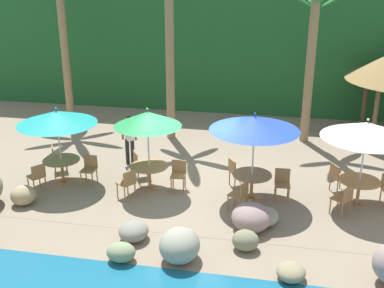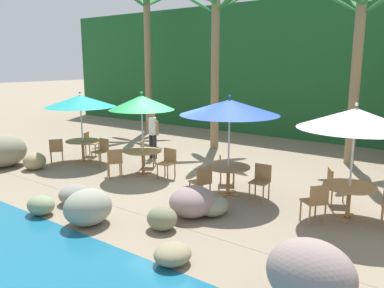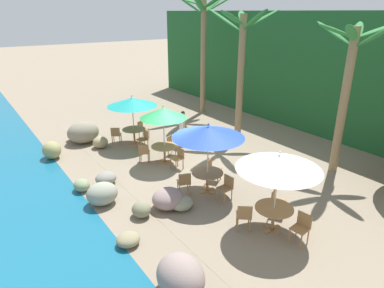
# 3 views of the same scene
# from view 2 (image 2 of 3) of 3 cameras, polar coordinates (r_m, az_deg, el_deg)

# --- Properties ---
(ground_plane) EXTENTS (120.00, 120.00, 0.00)m
(ground_plane) POSITION_cam_2_polar(r_m,az_deg,el_deg) (11.32, -1.77, -5.21)
(ground_plane) COLOR gray
(terrace_deck) EXTENTS (18.00, 5.20, 0.01)m
(terrace_deck) POSITION_cam_2_polar(r_m,az_deg,el_deg) (11.31, -1.77, -5.19)
(terrace_deck) COLOR gray
(terrace_deck) RESTS_ON ground
(foliage_backdrop) EXTENTS (28.00, 2.40, 6.00)m
(foliage_backdrop) POSITION_cam_2_polar(r_m,az_deg,el_deg) (18.74, 15.78, 10.36)
(foliage_backdrop) COLOR #1E5628
(foliage_backdrop) RESTS_ON ground
(rock_seawall) EXTENTS (14.15, 3.10, 1.04)m
(rock_seawall) POSITION_cam_2_polar(r_m,az_deg,el_deg) (8.87, -11.62, -7.63)
(rock_seawall) COLOR gray
(rock_seawall) RESTS_ON ground
(umbrella_teal) EXTENTS (2.32, 2.32, 2.37)m
(umbrella_teal) POSITION_cam_2_polar(r_m,az_deg,el_deg) (13.48, -15.93, 6.02)
(umbrella_teal) COLOR silver
(umbrella_teal) RESTS_ON ground
(dining_table_teal) EXTENTS (1.10, 1.10, 0.74)m
(dining_table_teal) POSITION_cam_2_polar(r_m,az_deg,el_deg) (13.69, -15.60, -0.02)
(dining_table_teal) COLOR #A37547
(dining_table_teal) RESTS_ON ground
(chair_teal_seaward) EXTENTS (0.42, 0.43, 0.87)m
(chair_teal_seaward) POSITION_cam_2_polar(r_m,az_deg,el_deg) (13.12, -12.98, -0.83)
(chair_teal_seaward) COLOR #9E7042
(chair_teal_seaward) RESTS_ON ground
(chair_teal_inland) EXTENTS (0.58, 0.58, 0.87)m
(chair_teal_inland) POSITION_cam_2_polar(r_m,az_deg,el_deg) (14.52, -14.66, 0.28)
(chair_teal_inland) COLOR #9E7042
(chair_teal_inland) RESTS_ON ground
(chair_teal_left) EXTENTS (0.59, 0.59, 0.87)m
(chair_teal_left) POSITION_cam_2_polar(r_m,az_deg,el_deg) (13.60, -19.12, -0.74)
(chair_teal_left) COLOR #9E7042
(chair_teal_left) RESTS_ON ground
(umbrella_green) EXTENTS (1.92, 1.92, 2.49)m
(umbrella_green) POSITION_cam_2_polar(r_m,az_deg,el_deg) (11.50, -7.33, 5.97)
(umbrella_green) COLOR silver
(umbrella_green) RESTS_ON ground
(dining_table_green) EXTENTS (1.10, 1.10, 0.74)m
(dining_table_green) POSITION_cam_2_polar(r_m,az_deg,el_deg) (11.75, -7.14, -1.56)
(dining_table_green) COLOR #A37547
(dining_table_green) RESTS_ON ground
(chair_green_seaward) EXTENTS (0.45, 0.46, 0.87)m
(chair_green_seaward) POSITION_cam_2_polar(r_m,az_deg,el_deg) (11.34, -3.51, -2.50)
(chair_green_seaward) COLOR #9E7042
(chair_green_seaward) RESTS_ON ground
(chair_green_inland) EXTENTS (0.58, 0.58, 0.87)m
(chair_green_inland) POSITION_cam_2_polar(r_m,az_deg,el_deg) (12.60, -6.72, -1.12)
(chair_green_inland) COLOR #9E7042
(chair_green_inland) RESTS_ON ground
(chair_green_left) EXTENTS (0.59, 0.59, 0.87)m
(chair_green_left) POSITION_cam_2_polar(r_m,az_deg,el_deg) (11.57, -11.18, -2.42)
(chair_green_left) COLOR #9E7042
(chair_green_left) RESTS_ON ground
(umbrella_blue) EXTENTS (2.45, 2.45, 2.53)m
(umbrella_blue) POSITION_cam_2_polar(r_m,az_deg,el_deg) (9.64, 5.48, 5.33)
(umbrella_blue) COLOR silver
(umbrella_blue) RESTS_ON ground
(dining_table_blue) EXTENTS (1.10, 1.10, 0.74)m
(dining_table_blue) POSITION_cam_2_polar(r_m,az_deg,el_deg) (9.95, 5.30, -3.94)
(dining_table_blue) COLOR #A37547
(dining_table_blue) RESTS_ON ground
(chair_blue_seaward) EXTENTS (0.45, 0.46, 0.87)m
(chair_blue_seaward) POSITION_cam_2_polar(r_m,az_deg,el_deg) (9.72, 10.00, -5.08)
(chair_blue_seaward) COLOR #9E7042
(chair_blue_seaward) RESTS_ON ground
(chair_blue_inland) EXTENTS (0.59, 0.59, 0.87)m
(chair_blue_inland) POSITION_cam_2_polar(r_m,az_deg,el_deg) (10.79, 4.67, -3.25)
(chair_blue_inland) COLOR #9E7042
(chair_blue_inland) RESTS_ON ground
(chair_blue_left) EXTENTS (0.55, 0.55, 0.87)m
(chair_blue_left) POSITION_cam_2_polar(r_m,az_deg,el_deg) (9.44, 1.45, -5.40)
(chair_blue_left) COLOR #9E7042
(chair_blue_left) RESTS_ON ground
(umbrella_white) EXTENTS (2.35, 2.35, 2.50)m
(umbrella_white) POSITION_cam_2_polar(r_m,az_deg,el_deg) (8.70, 22.66, 3.44)
(umbrella_white) COLOR silver
(umbrella_white) RESTS_ON ground
(dining_table_white) EXTENTS (1.10, 1.10, 0.74)m
(dining_table_white) POSITION_cam_2_polar(r_m,az_deg,el_deg) (9.03, 21.88, -6.40)
(dining_table_white) COLOR #A37547
(dining_table_white) RESTS_ON ground
(chair_white_inland) EXTENTS (0.58, 0.58, 0.87)m
(chair_white_inland) POSITION_cam_2_polar(r_m,az_deg,el_deg) (9.82, 20.00, -5.45)
(chair_white_inland) COLOR #9E7042
(chair_white_inland) RESTS_ON ground
(chair_white_left) EXTENTS (0.60, 0.59, 0.87)m
(chair_white_left) POSITION_cam_2_polar(r_m,az_deg,el_deg) (8.52, 17.56, -7.87)
(chair_white_left) COLOR #9E7042
(chair_white_left) RESTS_ON ground
(palm_tree_nearest) EXTENTS (3.65, 3.59, 6.91)m
(palm_tree_nearest) POSITION_cam_2_polar(r_m,az_deg,el_deg) (19.32, -6.57, 15.89)
(palm_tree_nearest) COLOR olive
(palm_tree_nearest) RESTS_ON ground
(palm_tree_second) EXTENTS (3.34, 3.47, 6.13)m
(palm_tree_second) POSITION_cam_2_polar(r_m,az_deg,el_deg) (15.28, 3.40, 14.39)
(palm_tree_second) COLOR olive
(palm_tree_second) RESTS_ON ground
(palm_tree_third) EXTENTS (2.94, 2.90, 5.67)m
(palm_tree_third) POSITION_cam_2_polar(r_m,az_deg,el_deg) (13.76, 22.99, 12.91)
(palm_tree_third) COLOR olive
(palm_tree_third) RESTS_ON ground
(waiter_in_white) EXTENTS (0.52, 0.39, 1.70)m
(waiter_in_white) POSITION_cam_2_polar(r_m,az_deg,el_deg) (13.68, -5.74, 1.93)
(waiter_in_white) COLOR #232328
(waiter_in_white) RESTS_ON ground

